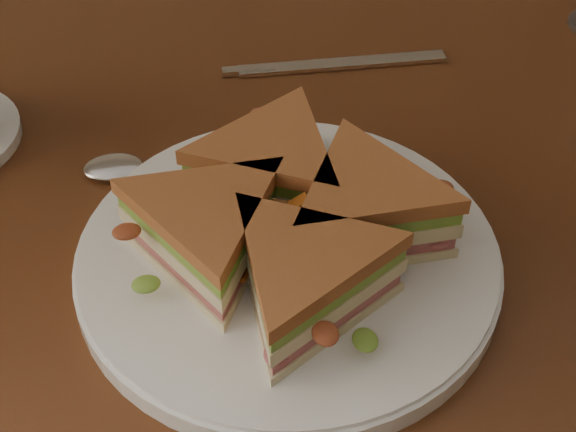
{
  "coord_description": "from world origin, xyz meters",
  "views": [
    {
      "loc": [
        -0.09,
        -0.47,
        1.17
      ],
      "look_at": [
        -0.03,
        -0.08,
        0.8
      ],
      "focal_mm": 50.0,
      "sensor_mm": 36.0,
      "label": 1
    }
  ],
  "objects_px": {
    "spoon": "(142,167)",
    "knife": "(327,66)",
    "sandwich_wedges": "(288,221)",
    "plate": "(288,259)",
    "table": "(305,271)"
  },
  "relations": [
    {
      "from": "spoon",
      "to": "knife",
      "type": "bearing_deg",
      "value": 39.01
    },
    {
      "from": "table",
      "to": "spoon",
      "type": "bearing_deg",
      "value": 162.56
    },
    {
      "from": "spoon",
      "to": "knife",
      "type": "relative_size",
      "value": 0.85
    },
    {
      "from": "sandwich_wedges",
      "to": "knife",
      "type": "height_order",
      "value": "sandwich_wedges"
    },
    {
      "from": "plate",
      "to": "spoon",
      "type": "xyz_separation_m",
      "value": [
        -0.1,
        0.12,
        -0.0
      ]
    },
    {
      "from": "table",
      "to": "spoon",
      "type": "distance_m",
      "value": 0.17
    },
    {
      "from": "sandwich_wedges",
      "to": "knife",
      "type": "distance_m",
      "value": 0.27
    },
    {
      "from": "sandwich_wedges",
      "to": "knife",
      "type": "relative_size",
      "value": 1.16
    },
    {
      "from": "spoon",
      "to": "knife",
      "type": "height_order",
      "value": "spoon"
    },
    {
      "from": "sandwich_wedges",
      "to": "spoon",
      "type": "xyz_separation_m",
      "value": [
        -0.1,
        0.12,
        -0.04
      ]
    },
    {
      "from": "sandwich_wedges",
      "to": "spoon",
      "type": "bearing_deg",
      "value": 129.1
    },
    {
      "from": "plate",
      "to": "knife",
      "type": "bearing_deg",
      "value": 72.59
    },
    {
      "from": "plate",
      "to": "sandwich_wedges",
      "type": "xyz_separation_m",
      "value": [
        -0.0,
        0.0,
        0.04
      ]
    },
    {
      "from": "knife",
      "to": "spoon",
      "type": "bearing_deg",
      "value": -143.81
    },
    {
      "from": "plate",
      "to": "sandwich_wedges",
      "type": "distance_m",
      "value": 0.04
    }
  ]
}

